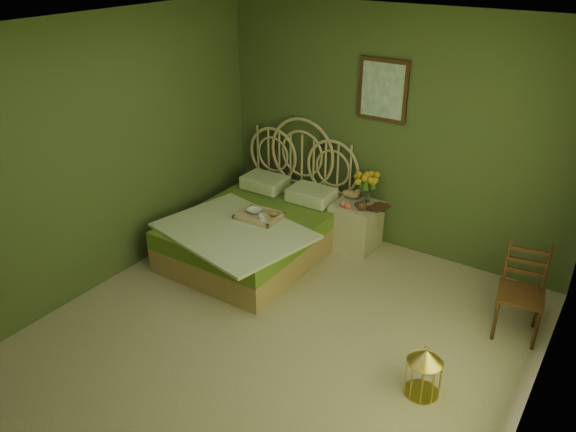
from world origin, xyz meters
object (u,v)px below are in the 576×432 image
Objects in this scene: bed at (258,228)px; birdcage at (424,372)px; nightstand at (357,218)px; chair at (524,284)px.

bed reaches higher than birdcage.
chair is at bearing -16.84° from nightstand.
nightstand reaches higher than birdcage.
bed reaches higher than chair.
birdcage is at bearing -24.70° from bed.
chair is 2.08× the size of birdcage.
nightstand is 2.31× the size of birdcage.
chair reaches higher than birdcage.
nightstand is 1.11× the size of chair.
bed is at bearing -139.93° from nightstand.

